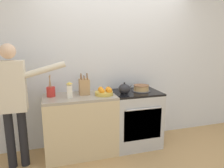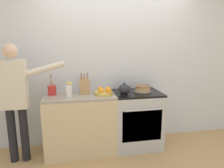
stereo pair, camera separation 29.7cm
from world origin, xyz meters
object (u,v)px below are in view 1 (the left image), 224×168
at_px(milk_carton, 70,90).
at_px(tea_kettle, 124,89).
at_px(person_baker, 13,96).
at_px(layer_cake, 141,88).
at_px(knife_block, 84,87).
at_px(utensil_crock, 51,92).
at_px(stove_range, 135,118).
at_px(fruit_bowl, 105,92).

bearing_deg(milk_carton, tea_kettle, -1.20).
bearing_deg(person_baker, layer_cake, 10.38).
height_order(knife_block, utensil_crock, knife_block).
distance_m(stove_range, layer_cake, 0.50).
height_order(stove_range, knife_block, knife_block).
height_order(tea_kettle, milk_carton, milk_carton).
distance_m(stove_range, knife_block, 0.99).
bearing_deg(tea_kettle, person_baker, -179.20).
bearing_deg(layer_cake, stove_range, -174.85).
height_order(layer_cake, utensil_crock, utensil_crock).
bearing_deg(milk_carton, fruit_bowl, 1.22).
xyz_separation_m(stove_range, utensil_crock, (-1.28, 0.07, 0.52)).
bearing_deg(utensil_crock, knife_block, -1.05).
distance_m(utensil_crock, person_baker, 0.49).
bearing_deg(fruit_bowl, milk_carton, -178.78).
xyz_separation_m(layer_cake, tea_kettle, (-0.32, -0.10, 0.03)).
relative_size(tea_kettle, knife_block, 0.69).
bearing_deg(utensil_crock, tea_kettle, -8.76).
bearing_deg(person_baker, utensil_crock, 28.60).
height_order(tea_kettle, knife_block, knife_block).
distance_m(layer_cake, tea_kettle, 0.33).
bearing_deg(stove_range, fruit_bowl, -173.36).
height_order(tea_kettle, fruit_bowl, tea_kettle).
xyz_separation_m(knife_block, fruit_bowl, (0.28, -0.13, -0.07)).
height_order(layer_cake, knife_block, knife_block).
bearing_deg(stove_range, layer_cake, 5.15).
xyz_separation_m(utensil_crock, person_baker, (-0.46, -0.18, 0.01)).
bearing_deg(stove_range, milk_carton, -176.02).
bearing_deg(utensil_crock, layer_cake, -2.75).
distance_m(stove_range, utensil_crock, 1.39).
distance_m(utensil_crock, fruit_bowl, 0.77).
distance_m(knife_block, utensil_crock, 0.48).
bearing_deg(layer_cake, person_baker, -176.31).
distance_m(knife_block, person_baker, 0.95).
xyz_separation_m(stove_range, milk_carton, (-1.03, -0.07, 0.56)).
bearing_deg(knife_block, tea_kettle, -14.89).
distance_m(layer_cake, fruit_bowl, 0.62).
height_order(tea_kettle, utensil_crock, utensil_crock).
height_order(stove_range, fruit_bowl, fruit_bowl).
relative_size(knife_block, fruit_bowl, 1.21).
height_order(knife_block, person_baker, person_baker).
distance_m(knife_block, fruit_bowl, 0.32).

